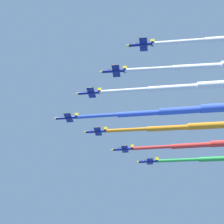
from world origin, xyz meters
name	(u,v)px	position (x,y,z in m)	size (l,w,h in m)	color
jet_lead	(185,110)	(6.89, -28.07, 157.82)	(23.86, 76.03, 4.23)	navy
jet_starboard_inner	(214,125)	(22.06, -36.58, 159.03)	(25.63, 78.27, 4.19)	navy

